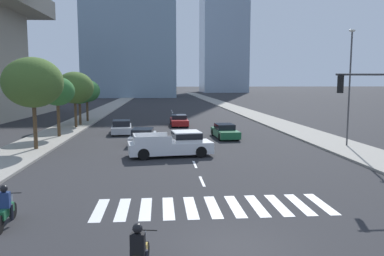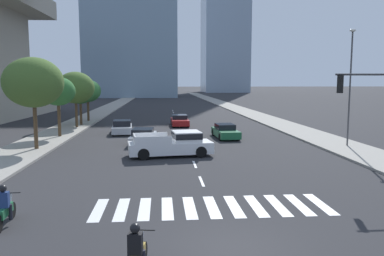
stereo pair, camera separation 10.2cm
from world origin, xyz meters
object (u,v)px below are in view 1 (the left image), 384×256
object	(u,v)px
sedan_red_2	(179,121)
street_tree_fifth	(87,91)
sedan_silver_0	(143,137)
motorcycle_lead	(6,210)
street_lamp_east	(350,80)
street_tree_third	(75,88)
sedan_silver_3	(122,127)
street_tree_fourth	(79,92)
sedan_green_1	(225,131)
pickup_truck	(174,144)
street_tree_second	(57,92)
motorcycle_third	(139,256)
street_tree_nearest	(33,83)

from	to	relation	value
sedan_red_2	street_tree_fifth	bearing A→B (deg)	-115.14
sedan_silver_0	street_tree_fifth	world-z (taller)	street_tree_fifth
sedan_silver_0	sedan_red_2	size ratio (longest dim) A/B	1.01
motorcycle_lead	street_lamp_east	distance (m)	24.94
sedan_red_2	street_tree_third	xyz separation A→B (m)	(-11.25, -1.68, 3.80)
sedan_silver_3	street_tree_fourth	size ratio (longest dim) A/B	0.93
sedan_green_1	street_lamp_east	bearing A→B (deg)	52.70
pickup_truck	street_lamp_east	world-z (taller)	street_lamp_east
pickup_truck	street_tree_fifth	size ratio (longest dim) A/B	1.13
street_tree_second	street_tree_third	size ratio (longest dim) A/B	0.89
street_tree_second	street_tree_third	distance (m)	7.04
street_tree_third	street_tree_second	bearing A→B (deg)	-90.00
sedan_silver_3	street_lamp_east	distance (m)	20.87
street_lamp_east	street_tree_fourth	world-z (taller)	street_lamp_east
sedan_silver_3	street_tree_third	xyz separation A→B (m)	(-5.32, 4.59, 3.78)
pickup_truck	street_lamp_east	bearing A→B (deg)	2.30
sedan_silver_0	street_tree_third	bearing A→B (deg)	38.54
motorcycle_lead	street_tree_fourth	distance (m)	31.26
motorcycle_third	pickup_truck	distance (m)	16.27
sedan_silver_0	sedan_green_1	world-z (taller)	sedan_silver_0
sedan_red_2	street_tree_fourth	xyz separation A→B (m)	(-11.25, 0.63, 3.24)
street_tree_third	street_tree_fourth	world-z (taller)	street_tree_third
motorcycle_lead	street_tree_fifth	size ratio (longest dim) A/B	0.40
street_lamp_east	sedan_silver_3	bearing A→B (deg)	152.44
motorcycle_lead	street_tree_fifth	bearing A→B (deg)	1.79
sedan_green_1	sedan_red_2	distance (m)	10.61
sedan_red_2	sedan_silver_3	size ratio (longest dim) A/B	1.00
sedan_green_1	sedan_silver_3	bearing A→B (deg)	-114.63
street_tree_second	street_tree_nearest	bearing A→B (deg)	-90.00
street_lamp_east	street_tree_third	distance (m)	27.27
street_tree_second	motorcycle_third	bearing A→B (deg)	-71.65
street_lamp_east	sedan_red_2	bearing A→B (deg)	127.72
motorcycle_lead	sedan_red_2	bearing A→B (deg)	-18.21
street_tree_second	street_lamp_east	bearing A→B (deg)	-16.60
street_tree_fifth	sedan_red_2	bearing A→B (deg)	-24.19
sedan_green_1	street_tree_nearest	world-z (taller)	street_tree_nearest
street_tree_nearest	sedan_silver_0	bearing A→B (deg)	18.50
street_tree_third	street_tree_fifth	world-z (taller)	street_tree_third
sedan_silver_3	street_tree_nearest	xyz separation A→B (m)	(-5.32, -8.95, 4.35)
sedan_red_2	street_tree_nearest	world-z (taller)	street_tree_nearest
motorcycle_lead	sedan_silver_3	distance (m)	24.04
street_lamp_east	street_tree_third	size ratio (longest dim) A/B	1.47
motorcycle_lead	pickup_truck	world-z (taller)	pickup_truck
sedan_silver_0	sedan_red_2	world-z (taller)	sedan_silver_0
motorcycle_lead	sedan_silver_0	bearing A→B (deg)	-16.94
sedan_silver_0	motorcycle_lead	bearing A→B (deg)	170.81
sedan_green_1	street_tree_second	world-z (taller)	street_tree_second
pickup_truck	sedan_green_1	world-z (taller)	pickup_truck
sedan_red_2	street_tree_fourth	distance (m)	11.72
sedan_silver_3	street_tree_fourth	world-z (taller)	street_tree_fourth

